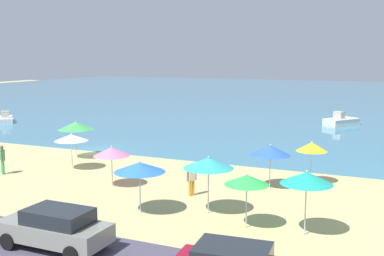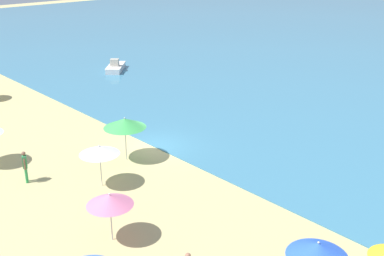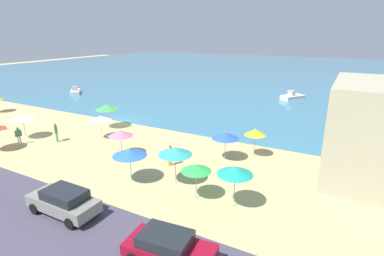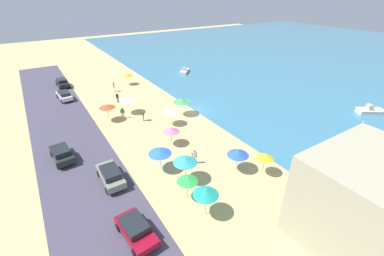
{
  "view_description": "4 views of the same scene",
  "coord_description": "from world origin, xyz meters",
  "px_view_note": "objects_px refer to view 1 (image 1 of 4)",
  "views": [
    {
      "loc": [
        21.34,
        -29.35,
        7.18
      ],
      "look_at": [
        7.61,
        1.31,
        2.08
      ],
      "focal_mm": 45.0,
      "sensor_mm": 36.0,
      "label": 1
    },
    {
      "loc": [
        22.23,
        -17.01,
        12.02
      ],
      "look_at": [
        1.07,
        2.26,
        1.01
      ],
      "focal_mm": 45.0,
      "sensor_mm": 36.0,
      "label": 2
    },
    {
      "loc": [
        23.13,
        -25.46,
        9.94
      ],
      "look_at": [
        10.22,
        -1.49,
        1.2
      ],
      "focal_mm": 28.0,
      "sensor_mm": 36.0,
      "label": 3
    },
    {
      "loc": [
        30.29,
        -19.74,
        16.58
      ],
      "look_at": [
        6.74,
        -4.67,
        1.32
      ],
      "focal_mm": 24.0,
      "sensor_mm": 36.0,
      "label": 4
    }
  ],
  "objects_px": {
    "bather_0": "(2,158)",
    "skiff_nearshore": "(5,119)",
    "beach_umbrella_1": "(112,152)",
    "beach_umbrella_5": "(140,167)",
    "beach_umbrella_4": "(270,150)",
    "beach_umbrella_9": "(71,138)",
    "beach_umbrella_8": "(307,178)",
    "beach_umbrella_2": "(76,126)",
    "beach_umbrella_10": "(247,180)",
    "skiff_offshore": "(341,121)",
    "parked_car_0": "(55,227)",
    "bather_3": "(192,178)",
    "beach_umbrella_0": "(208,163)",
    "beach_umbrella_11": "(312,147)"
  },
  "relations": [
    {
      "from": "beach_umbrella_11",
      "to": "bather_3",
      "type": "xyz_separation_m",
      "value": [
        -5.17,
        -4.9,
        -1.16
      ]
    },
    {
      "from": "bather_0",
      "to": "skiff_nearshore",
      "type": "bearing_deg",
      "value": 134.82
    },
    {
      "from": "bather_0",
      "to": "bather_3",
      "type": "distance_m",
      "value": 12.37
    },
    {
      "from": "beach_umbrella_4",
      "to": "beach_umbrella_11",
      "type": "bearing_deg",
      "value": 43.58
    },
    {
      "from": "beach_umbrella_1",
      "to": "beach_umbrella_8",
      "type": "relative_size",
      "value": 0.85
    },
    {
      "from": "beach_umbrella_10",
      "to": "skiff_offshore",
      "type": "relative_size",
      "value": 0.57
    },
    {
      "from": "beach_umbrella_5",
      "to": "beach_umbrella_1",
      "type": "bearing_deg",
      "value": 138.34
    },
    {
      "from": "beach_umbrella_1",
      "to": "skiff_offshore",
      "type": "xyz_separation_m",
      "value": [
        8.61,
        29.08,
        -1.48
      ]
    },
    {
      "from": "beach_umbrella_4",
      "to": "beach_umbrella_11",
      "type": "xyz_separation_m",
      "value": [
        1.88,
        1.79,
        0.03
      ]
    },
    {
      "from": "beach_umbrella_2",
      "to": "beach_umbrella_5",
      "type": "height_order",
      "value": "beach_umbrella_2"
    },
    {
      "from": "skiff_nearshore",
      "to": "parked_car_0",
      "type": "bearing_deg",
      "value": -42.16
    },
    {
      "from": "beach_umbrella_0",
      "to": "bather_3",
      "type": "height_order",
      "value": "beach_umbrella_0"
    },
    {
      "from": "beach_umbrella_1",
      "to": "beach_umbrella_4",
      "type": "bearing_deg",
      "value": 22.36
    },
    {
      "from": "beach_umbrella_0",
      "to": "bather_0",
      "type": "bearing_deg",
      "value": 173.33
    },
    {
      "from": "skiff_nearshore",
      "to": "skiff_offshore",
      "type": "xyz_separation_m",
      "value": [
        33.29,
        12.31,
        0.08
      ]
    },
    {
      "from": "beach_umbrella_1",
      "to": "bather_3",
      "type": "distance_m",
      "value": 4.83
    },
    {
      "from": "beach_umbrella_1",
      "to": "skiff_nearshore",
      "type": "height_order",
      "value": "beach_umbrella_1"
    },
    {
      "from": "beach_umbrella_0",
      "to": "beach_umbrella_1",
      "type": "xyz_separation_m",
      "value": [
        -6.55,
        2.04,
        -0.4
      ]
    },
    {
      "from": "beach_umbrella_2",
      "to": "beach_umbrella_10",
      "type": "distance_m",
      "value": 17.34
    },
    {
      "from": "beach_umbrella_0",
      "to": "beach_umbrella_8",
      "type": "relative_size",
      "value": 1.0
    },
    {
      "from": "beach_umbrella_0",
      "to": "beach_umbrella_9",
      "type": "height_order",
      "value": "beach_umbrella_0"
    },
    {
      "from": "bather_0",
      "to": "parked_car_0",
      "type": "bearing_deg",
      "value": -36.6
    },
    {
      "from": "beach_umbrella_0",
      "to": "beach_umbrella_2",
      "type": "distance_m",
      "value": 14.92
    },
    {
      "from": "bather_3",
      "to": "bather_0",
      "type": "bearing_deg",
      "value": -177.37
    },
    {
      "from": "beach_umbrella_5",
      "to": "beach_umbrella_9",
      "type": "xyz_separation_m",
      "value": [
        -8.28,
        5.67,
        -0.12
      ]
    },
    {
      "from": "beach_umbrella_9",
      "to": "bather_3",
      "type": "height_order",
      "value": "beach_umbrella_9"
    },
    {
      "from": "beach_umbrella_1",
      "to": "beach_umbrella_8",
      "type": "bearing_deg",
      "value": -14.62
    },
    {
      "from": "beach_umbrella_11",
      "to": "bather_0",
      "type": "height_order",
      "value": "beach_umbrella_11"
    },
    {
      "from": "beach_umbrella_10",
      "to": "beach_umbrella_0",
      "type": "bearing_deg",
      "value": 153.15
    },
    {
      "from": "bather_3",
      "to": "beach_umbrella_4",
      "type": "bearing_deg",
      "value": 43.39
    },
    {
      "from": "beach_umbrella_1",
      "to": "beach_umbrella_5",
      "type": "height_order",
      "value": "beach_umbrella_5"
    },
    {
      "from": "beach_umbrella_5",
      "to": "skiff_nearshore",
      "type": "height_order",
      "value": "beach_umbrella_5"
    },
    {
      "from": "skiff_nearshore",
      "to": "skiff_offshore",
      "type": "relative_size",
      "value": 0.91
    },
    {
      "from": "beach_umbrella_10",
      "to": "beach_umbrella_11",
      "type": "height_order",
      "value": "beach_umbrella_11"
    },
    {
      "from": "bather_3",
      "to": "parked_car_0",
      "type": "height_order",
      "value": "bather_3"
    },
    {
      "from": "beach_umbrella_4",
      "to": "beach_umbrella_8",
      "type": "relative_size",
      "value": 0.91
    },
    {
      "from": "beach_umbrella_11",
      "to": "beach_umbrella_5",
      "type": "bearing_deg",
      "value": -126.53
    },
    {
      "from": "beach_umbrella_9",
      "to": "parked_car_0",
      "type": "relative_size",
      "value": 0.54
    },
    {
      "from": "beach_umbrella_4",
      "to": "skiff_offshore",
      "type": "relative_size",
      "value": 0.59
    },
    {
      "from": "beach_umbrella_4",
      "to": "beach_umbrella_9",
      "type": "xyz_separation_m",
      "value": [
        -12.6,
        -0.91,
        -0.05
      ]
    },
    {
      "from": "skiff_nearshore",
      "to": "bather_0",
      "type": "bearing_deg",
      "value": -45.18
    },
    {
      "from": "beach_umbrella_8",
      "to": "beach_umbrella_10",
      "type": "xyz_separation_m",
      "value": [
        -2.4,
        -0.23,
        -0.28
      ]
    },
    {
      "from": "beach_umbrella_9",
      "to": "beach_umbrella_8",
      "type": "bearing_deg",
      "value": -18.6
    },
    {
      "from": "beach_umbrella_1",
      "to": "bather_0",
      "type": "bearing_deg",
      "value": -177.13
    },
    {
      "from": "beach_umbrella_9",
      "to": "skiff_offshore",
      "type": "relative_size",
      "value": 0.56
    },
    {
      "from": "bather_0",
      "to": "skiff_nearshore",
      "type": "distance_m",
      "value": 24.19
    },
    {
      "from": "skiff_offshore",
      "to": "bather_3",
      "type": "bearing_deg",
      "value": -97.67
    },
    {
      "from": "bather_3",
      "to": "parked_car_0",
      "type": "xyz_separation_m",
      "value": [
        -1.76,
        -8.44,
        -0.09
      ]
    },
    {
      "from": "beach_umbrella_9",
      "to": "bather_0",
      "type": "height_order",
      "value": "beach_umbrella_9"
    },
    {
      "from": "beach_umbrella_1",
      "to": "beach_umbrella_4",
      "type": "xyz_separation_m",
      "value": [
        8.01,
        3.29,
        0.12
      ]
    }
  ]
}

